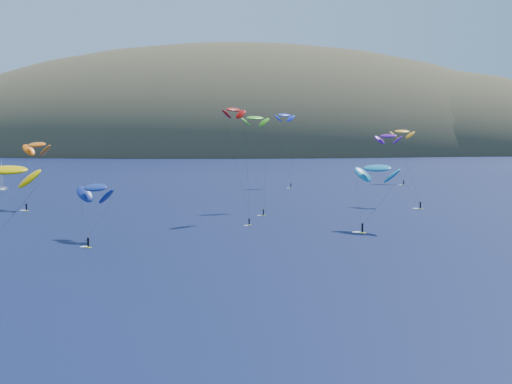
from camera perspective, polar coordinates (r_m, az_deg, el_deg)
The scene contains 12 objects.
ground at distance 66.42m, azimuth 0.64°, elevation -14.36°, with size 2800.00×2800.00×0.00m, color black.
island at distance 627.13m, azimuth 0.53°, elevation 2.35°, with size 730.00×300.00×210.00m.
sailboat at distance 258.05m, azimuth -19.68°, elevation 0.28°, with size 8.98×7.96×10.72m.
kitesurfer_1 at distance 201.22m, azimuth -17.13°, elevation 3.63°, with size 10.58×12.50×19.89m.
kitesurfer_2 at distance 118.36m, azimuth -19.27°, elevation 1.66°, with size 9.99×9.78×18.04m.
kitesurfer_3 at distance 187.54m, azimuth -0.07°, elevation 5.93°, with size 8.05×14.98×26.33m.
kitesurfer_4 at distance 258.68m, azimuth 2.29°, elevation 6.15°, with size 8.67×8.64×28.19m.
kitesurfer_5 at distance 154.13m, azimuth 9.68°, elevation 1.89°, with size 10.59×10.13×16.07m.
kitesurfer_6 at distance 202.57m, azimuth 10.57°, elevation 4.41°, with size 11.40×14.10×21.52m.
kitesurfer_9 at distance 166.41m, azimuth -1.79°, elevation 6.58°, with size 7.30×11.97×27.91m.
kitesurfer_10 at distance 143.12m, azimuth -12.74°, elevation 0.34°, with size 10.28×15.74×12.96m.
kitesurfer_11 at distance 282.42m, azimuth 11.61°, elevation 4.76°, with size 9.46×12.74×22.56m.
Camera 1 is at (-4.53, -62.35, 22.44)m, focal length 50.00 mm.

